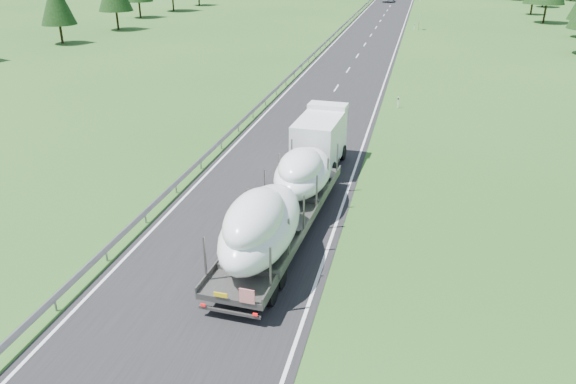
# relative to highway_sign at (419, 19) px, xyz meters

# --- Properties ---
(ground) EXTENTS (400.00, 400.00, 0.00)m
(ground) POSITION_rel_highway_sign_xyz_m (-7.20, -80.00, -1.81)
(ground) COLOR #27511B
(ground) RESTS_ON ground
(road_surface) EXTENTS (10.00, 400.00, 0.02)m
(road_surface) POSITION_rel_highway_sign_xyz_m (-7.20, 20.00, -1.80)
(road_surface) COLOR black
(road_surface) RESTS_ON ground
(guardrail) EXTENTS (0.10, 400.00, 0.76)m
(guardrail) POSITION_rel_highway_sign_xyz_m (-12.50, 19.94, -1.21)
(guardrail) COLOR slate
(guardrail) RESTS_ON ground
(highway_sign) EXTENTS (0.08, 0.90, 2.60)m
(highway_sign) POSITION_rel_highway_sign_xyz_m (0.00, 0.00, 0.00)
(highway_sign) COLOR slate
(highway_sign) RESTS_ON ground
(boat_truck) EXTENTS (3.66, 20.20, 4.14)m
(boat_truck) POSITION_rel_highway_sign_xyz_m (-4.98, -74.13, 0.40)
(boat_truck) COLOR white
(boat_truck) RESTS_ON ground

